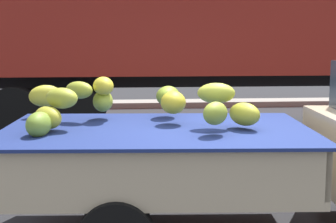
% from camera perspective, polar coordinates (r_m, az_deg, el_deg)
% --- Properties ---
extents(curb_strip, '(80.00, 0.80, 0.16)m').
position_cam_1_polar(curb_strip, '(14.23, -0.20, 0.89)').
color(curb_strip, gray).
rests_on(curb_strip, ground).
extents(semi_trailer, '(12.01, 2.71, 3.95)m').
position_cam_1_polar(semi_trailer, '(10.57, 9.72, 11.52)').
color(semi_trailer, maroon).
rests_on(semi_trailer, ground).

